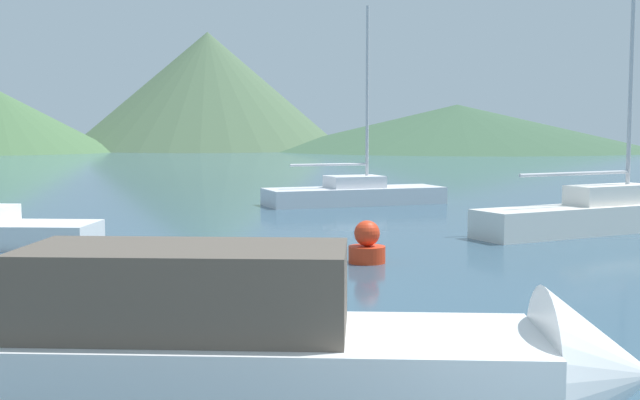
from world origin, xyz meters
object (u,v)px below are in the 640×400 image
at_px(sailboat_outer, 610,212).
at_px(buoy_marker, 367,245).
at_px(motorboat_near, 288,355).
at_px(sailboat_middle, 354,193).

height_order(sailboat_outer, buoy_marker, sailboat_outer).
relative_size(sailboat_outer, buoy_marker, 12.17).
distance_m(motorboat_near, sailboat_middle, 22.69).
xyz_separation_m(motorboat_near, buoy_marker, (2.10, 8.93, -0.17)).
height_order(sailboat_middle, buoy_marker, sailboat_middle).
bearing_deg(motorboat_near, sailboat_outer, 62.27).
bearing_deg(sailboat_middle, buoy_marker, -111.06).
relative_size(sailboat_middle, buoy_marker, 8.19).
xyz_separation_m(motorboat_near, sailboat_middle, (3.54, 22.41, -0.12)).
height_order(motorboat_near, sailboat_outer, sailboat_outer).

